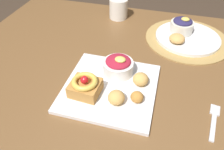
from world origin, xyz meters
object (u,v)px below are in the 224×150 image
berry_ramekin (118,66)px  back_ramekin (182,26)px  back_plate (187,37)px  fritter_middle (141,79)px  fritter_back (116,97)px  fritter_front (137,97)px  back_pastry (177,39)px  coffee_mug (118,9)px  cake_slice (85,86)px  front_plate (110,87)px  fork (214,119)px

berry_ramekin → back_ramekin: size_ratio=1.06×
back_plate → fritter_middle: bearing=-113.6°
fritter_back → back_plate: size_ratio=0.19×
fritter_front → fritter_middle: fritter_middle is taller
back_pastry → coffee_mug: 0.32m
cake_slice → fritter_front: bearing=2.3°
berry_ramekin → front_plate: bearing=-96.6°
fritter_middle → back_pastry: 0.28m
back_plate → coffee_mug: coffee_mug is taller
fritter_front → back_plate: bearing=70.7°
fritter_front → back_plate: fritter_front is taller
cake_slice → fritter_front: cake_slice is taller
berry_ramekin → back_plate: (0.22, 0.28, -0.03)m
berry_ramekin → fork: bearing=-19.8°
back_plate → back_pastry: size_ratio=4.26×
back_ramekin → fork: (0.10, -0.41, -0.04)m
berry_ramekin → back_pastry: size_ratio=1.64×
fritter_front → back_plate: 0.41m
back_ramekin → back_pastry: (-0.01, -0.08, -0.01)m
back_ramekin → fritter_middle: bearing=-107.7°
front_plate → fritter_middle: 0.10m
berry_ramekin → coffee_mug: size_ratio=1.10×
back_plate → front_plate: bearing=-122.7°
back_plate → back_ramekin: bearing=140.8°
fritter_front → fork: 0.21m
back_plate → coffee_mug: bearing=160.3°
fritter_middle → fork: bearing=-18.7°
front_plate → coffee_mug: 0.47m
cake_slice → berry_ramekin: bearing=57.7°
back_pastry → coffee_mug: coffee_mug is taller
fritter_middle → fritter_back: bearing=-120.8°
fritter_front → coffee_mug: (-0.18, 0.50, 0.02)m
fritter_front → back_pastry: 0.34m
berry_ramekin → fork: size_ratio=0.77×
cake_slice → back_ramekin: back_ramekin is taller
fritter_front → fritter_middle: bearing=91.9°
back_ramekin → front_plate: bearing=-117.5°
back_ramekin → fritter_back: bearing=-110.7°
fritter_back → back_ramekin: (0.16, 0.43, 0.01)m
back_plate → fritter_back: bearing=-115.3°
front_plate → cake_slice: (-0.06, -0.05, 0.03)m
cake_slice → back_ramekin: bearing=58.4°
front_plate → fritter_middle: fritter_middle is taller
fritter_middle → back_ramekin: back_ramekin is taller
front_plate → cake_slice: size_ratio=3.09×
berry_ramekin → fritter_middle: size_ratio=2.03×
fork → coffee_mug: (-0.39, 0.50, 0.04)m
back_plate → back_pastry: back_pastry is taller
fritter_back → coffee_mug: bearing=103.2°
fritter_back → front_plate: bearing=118.5°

